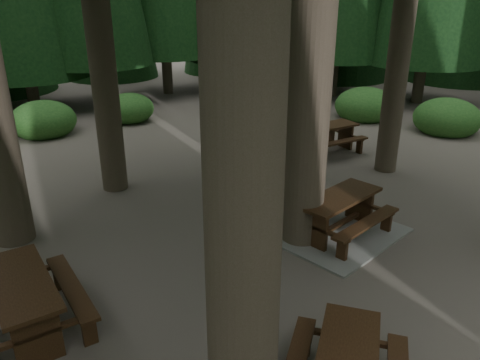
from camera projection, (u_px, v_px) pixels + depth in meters
ground at (276, 254)px, 9.24m from camera, size 80.00×80.00×0.00m
picnic_table_a at (337, 221)px, 9.87m from camera, size 3.00×2.63×0.89m
picnic_table_b at (24, 297)px, 6.96m from camera, size 1.67×2.07×0.89m
picnic_table_d at (327, 134)px, 14.88m from camera, size 2.10×1.73×0.87m
shrub_ring at (282, 213)px, 10.03m from camera, size 23.86×24.64×1.49m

